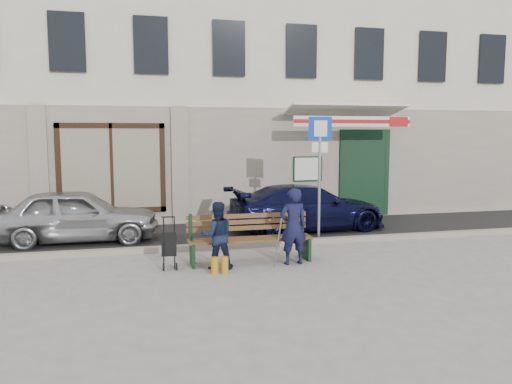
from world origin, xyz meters
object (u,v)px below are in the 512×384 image
object	(u,v)px
car_navy	(307,208)
woman	(217,235)
car_silver	(77,215)
stroller	(169,246)
man	(293,226)
parking_sign	(320,158)
bench	(248,239)

from	to	relation	value
car_navy	woman	xyz separation A→B (m)	(-2.83, -3.07, 0.03)
car_silver	woman	distance (m)	4.05
car_navy	stroller	size ratio (longest dim) A/B	4.33
car_silver	stroller	xyz separation A→B (m)	(1.90, -2.71, -0.20)
car_silver	car_navy	size ratio (longest dim) A/B	0.89
man	stroller	distance (m)	2.34
car_navy	woman	distance (m)	4.18
car_silver	car_navy	distance (m)	5.57
woman	stroller	distance (m)	0.91
parking_sign	man	xyz separation A→B (m)	(-1.21, -1.85, -1.20)
stroller	car_navy	bearing A→B (deg)	42.98
bench	stroller	size ratio (longest dim) A/B	2.55
bench	woman	size ratio (longest dim) A/B	1.93
parking_sign	stroller	xyz separation A→B (m)	(-3.51, -1.57, -1.51)
car_navy	bench	size ratio (longest dim) A/B	1.70
parking_sign	car_silver	bearing A→B (deg)	-178.62
woman	stroller	size ratio (longest dim) A/B	1.32
parking_sign	woman	xyz separation A→B (m)	(-2.66, -1.83, -1.30)
car_silver	man	bearing A→B (deg)	-124.90
woman	man	bearing A→B (deg)	180.00
man	stroller	size ratio (longest dim) A/B	1.54
woman	car_silver	bearing A→B (deg)	-46.83
woman	parking_sign	bearing A→B (deg)	-144.99
car_silver	man	world-z (taller)	man
stroller	car_silver	bearing A→B (deg)	130.57
parking_sign	bench	world-z (taller)	parking_sign
parking_sign	stroller	world-z (taller)	parking_sign
bench	stroller	world-z (taller)	bench
car_silver	woman	xyz separation A→B (m)	(2.75, -2.98, -0.00)
car_navy	man	size ratio (longest dim) A/B	2.81
woman	car_navy	bearing A→B (deg)	-132.11
car_silver	stroller	distance (m)	3.31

